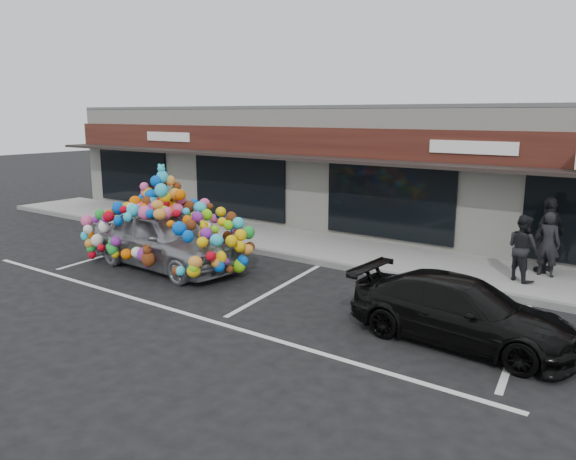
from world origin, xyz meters
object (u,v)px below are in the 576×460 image
Objects in this scene: toy_car at (165,232)px; pedestrian_a at (548,244)px; black_sedan at (461,311)px; pedestrian_b at (522,248)px; pedestrian_c at (549,235)px.

pedestrian_a is at bearing -57.88° from toy_car.
black_sedan is at bearing 89.89° from pedestrian_a.
toy_car reaches higher than pedestrian_a.
pedestrian_c reaches higher than pedestrian_b.
black_sedan is 4.15m from pedestrian_b.
black_sedan is 4.93m from pedestrian_a.
pedestrian_a is 0.84× the size of pedestrian_c.
pedestrian_b is (-0.01, 4.13, 0.35)m from black_sedan.
toy_car is 8.09m from black_sedan.
toy_car is 3.14× the size of pedestrian_a.
toy_car is 1.24× the size of black_sedan.
pedestrian_b is at bearing 67.12° from pedestrian_a.
toy_car is 2.64× the size of pedestrian_c.
pedestrian_c is at bearing -0.70° from black_sedan.
pedestrian_b is at bearing -60.99° from toy_car.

